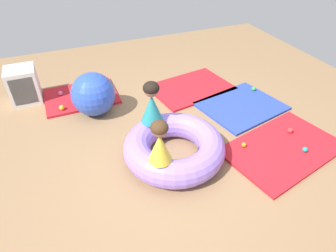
{
  "coord_description": "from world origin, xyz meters",
  "views": [
    {
      "loc": [
        -0.99,
        -2.54,
        2.52
      ],
      "look_at": [
        0.08,
        0.11,
        0.35
      ],
      "focal_mm": 31.0,
      "sensor_mm": 36.0,
      "label": 1
    }
  ],
  "objects_px": {
    "inflatable_cushion": "(174,147)",
    "play_ball_green": "(254,89)",
    "play_ball_teal": "(305,150)",
    "play_ball_red": "(290,130)",
    "child_in_yellow": "(160,142)",
    "exercise_ball_large": "(93,94)",
    "child_in_teal": "(152,103)",
    "play_ball_pink": "(60,93)",
    "play_ball_blue": "(108,86)",
    "storage_cube": "(24,86)",
    "play_ball_yellow": "(62,108)",
    "play_ball_orange": "(244,145)"
  },
  "relations": [
    {
      "from": "play_ball_blue",
      "to": "play_ball_yellow",
      "type": "bearing_deg",
      "value": -154.2
    },
    {
      "from": "child_in_yellow",
      "to": "play_ball_red",
      "type": "height_order",
      "value": "child_in_yellow"
    },
    {
      "from": "play_ball_teal",
      "to": "play_ball_blue",
      "type": "height_order",
      "value": "play_ball_blue"
    },
    {
      "from": "inflatable_cushion",
      "to": "child_in_yellow",
      "type": "height_order",
      "value": "child_in_yellow"
    },
    {
      "from": "child_in_teal",
      "to": "play_ball_yellow",
      "type": "height_order",
      "value": "child_in_teal"
    },
    {
      "from": "inflatable_cushion",
      "to": "play_ball_yellow",
      "type": "distance_m",
      "value": 1.97
    },
    {
      "from": "play_ball_pink",
      "to": "play_ball_orange",
      "type": "relative_size",
      "value": 1.13
    },
    {
      "from": "inflatable_cushion",
      "to": "play_ball_red",
      "type": "bearing_deg",
      "value": -6.52
    },
    {
      "from": "play_ball_teal",
      "to": "play_ball_orange",
      "type": "height_order",
      "value": "play_ball_teal"
    },
    {
      "from": "child_in_yellow",
      "to": "play_ball_green",
      "type": "distance_m",
      "value": 2.55
    },
    {
      "from": "play_ball_teal",
      "to": "play_ball_pink",
      "type": "bearing_deg",
      "value": 136.3
    },
    {
      "from": "play_ball_pink",
      "to": "exercise_ball_large",
      "type": "xyz_separation_m",
      "value": [
        0.45,
        -0.67,
        0.25
      ]
    },
    {
      "from": "play_ball_red",
      "to": "play_ball_orange",
      "type": "height_order",
      "value": "play_ball_red"
    },
    {
      "from": "play_ball_pink",
      "to": "play_ball_teal",
      "type": "bearing_deg",
      "value": -43.7
    },
    {
      "from": "inflatable_cushion",
      "to": "exercise_ball_large",
      "type": "height_order",
      "value": "exercise_ball_large"
    },
    {
      "from": "child_in_teal",
      "to": "play_ball_blue",
      "type": "bearing_deg",
      "value": 162.49
    },
    {
      "from": "play_ball_teal",
      "to": "play_ball_blue",
      "type": "distance_m",
      "value": 3.19
    },
    {
      "from": "play_ball_red",
      "to": "play_ball_green",
      "type": "bearing_deg",
      "value": 79.39
    },
    {
      "from": "child_in_teal",
      "to": "play_ball_pink",
      "type": "xyz_separation_m",
      "value": [
        -1.03,
        1.63,
        -0.53
      ]
    },
    {
      "from": "child_in_yellow",
      "to": "play_ball_orange",
      "type": "height_order",
      "value": "child_in_yellow"
    },
    {
      "from": "inflatable_cushion",
      "to": "play_ball_pink",
      "type": "height_order",
      "value": "inflatable_cushion"
    },
    {
      "from": "child_in_teal",
      "to": "storage_cube",
      "type": "distance_m",
      "value": 2.31
    },
    {
      "from": "child_in_teal",
      "to": "play_ball_blue",
      "type": "relative_size",
      "value": 7.06
    },
    {
      "from": "inflatable_cushion",
      "to": "child_in_teal",
      "type": "xyz_separation_m",
      "value": [
        -0.13,
        0.41,
        0.44
      ]
    },
    {
      "from": "child_in_yellow",
      "to": "storage_cube",
      "type": "relative_size",
      "value": 0.91
    },
    {
      "from": "child_in_yellow",
      "to": "play_ball_yellow",
      "type": "height_order",
      "value": "child_in_yellow"
    },
    {
      "from": "play_ball_teal",
      "to": "play_ball_orange",
      "type": "relative_size",
      "value": 1.04
    },
    {
      "from": "inflatable_cushion",
      "to": "play_ball_green",
      "type": "distance_m",
      "value": 2.09
    },
    {
      "from": "child_in_yellow",
      "to": "storage_cube",
      "type": "distance_m",
      "value": 2.79
    },
    {
      "from": "play_ball_teal",
      "to": "play_ball_green",
      "type": "xyz_separation_m",
      "value": [
        0.31,
        1.53,
        0.0
      ]
    },
    {
      "from": "storage_cube",
      "to": "play_ball_teal",
      "type": "bearing_deg",
      "value": -39.61
    },
    {
      "from": "play_ball_yellow",
      "to": "play_ball_green",
      "type": "distance_m",
      "value": 3.11
    },
    {
      "from": "play_ball_green",
      "to": "storage_cube",
      "type": "height_order",
      "value": "storage_cube"
    },
    {
      "from": "play_ball_orange",
      "to": "inflatable_cushion",
      "type": "bearing_deg",
      "value": 167.44
    },
    {
      "from": "play_ball_red",
      "to": "storage_cube",
      "type": "distance_m",
      "value": 4.04
    },
    {
      "from": "play_ball_green",
      "to": "play_ball_blue",
      "type": "relative_size",
      "value": 0.88
    },
    {
      "from": "play_ball_red",
      "to": "exercise_ball_large",
      "type": "xyz_separation_m",
      "value": [
        -2.36,
        1.55,
        0.25
      ]
    },
    {
      "from": "play_ball_green",
      "to": "play_ball_yellow",
      "type": "bearing_deg",
      "value": 168.65
    },
    {
      "from": "play_ball_teal",
      "to": "play_ball_green",
      "type": "relative_size",
      "value": 0.95
    },
    {
      "from": "child_in_yellow",
      "to": "exercise_ball_large",
      "type": "xyz_separation_m",
      "value": [
        -0.42,
        1.67,
        -0.26
      ]
    },
    {
      "from": "play_ball_blue",
      "to": "play_ball_pink",
      "type": "bearing_deg",
      "value": 174.11
    },
    {
      "from": "inflatable_cushion",
      "to": "child_in_teal",
      "type": "bearing_deg",
      "value": 108.05
    },
    {
      "from": "inflatable_cushion",
      "to": "storage_cube",
      "type": "xyz_separation_m",
      "value": [
        -1.67,
        2.1,
        0.11
      ]
    },
    {
      "from": "play_ball_orange",
      "to": "play_ball_yellow",
      "type": "bearing_deg",
      "value": 139.69
    },
    {
      "from": "play_ball_teal",
      "to": "storage_cube",
      "type": "distance_m",
      "value": 4.19
    },
    {
      "from": "play_ball_yellow",
      "to": "play_ball_green",
      "type": "bearing_deg",
      "value": -11.35
    },
    {
      "from": "play_ball_green",
      "to": "play_ball_pink",
      "type": "xyz_separation_m",
      "value": [
        -3.03,
        1.08,
        0.0
      ]
    },
    {
      "from": "play_ball_yellow",
      "to": "play_ball_blue",
      "type": "bearing_deg",
      "value": 25.8
    },
    {
      "from": "play_ball_pink",
      "to": "exercise_ball_large",
      "type": "height_order",
      "value": "exercise_ball_large"
    },
    {
      "from": "play_ball_orange",
      "to": "child_in_teal",
      "type": "bearing_deg",
      "value": 149.49
    }
  ]
}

